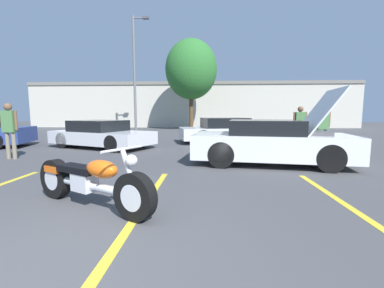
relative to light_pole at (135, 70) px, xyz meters
The scene contains 13 objects.
ground_plane 17.69m from the light_pole, 77.95° to the right, with size 80.00×80.00×0.00m, color #474749.
parking_stripe_middle 16.42m from the light_pole, 74.76° to the right, with size 0.12×4.79×0.01m, color yellow.
parking_stripe_back 17.47m from the light_pole, 64.52° to the right, with size 0.12×4.79×0.01m, color yellow.
far_building 9.11m from the light_pole, 66.20° to the left, with size 32.00×4.20×4.40m.
light_pole is the anchor object (origin of this frame).
tree_background 4.61m from the light_pole, 32.54° to the left, with size 4.14×4.14×7.27m.
motorcycle 15.93m from the light_pole, 77.30° to the right, with size 2.22×1.29×0.96m.
show_car_hood_open 13.96m from the light_pole, 59.03° to the right, with size 4.40×2.42×2.04m.
parked_car_mid_row 9.33m from the light_pole, 84.42° to the right, with size 4.57×3.32×1.11m.
parked_car_right_row 9.60m from the light_pole, 45.83° to the right, with size 4.83×2.80×1.18m.
spectator_near_motorcycle 13.60m from the light_pole, 45.92° to the right, with size 0.52×0.23×1.74m.
spectator_by_show_car 12.62m from the light_pole, 43.69° to the right, with size 0.52×0.22×1.67m.
spectator_midground 11.70m from the light_pole, 94.60° to the right, with size 0.52×0.22×1.71m.
Camera 1 is at (1.53, -1.91, 1.41)m, focal length 24.00 mm.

